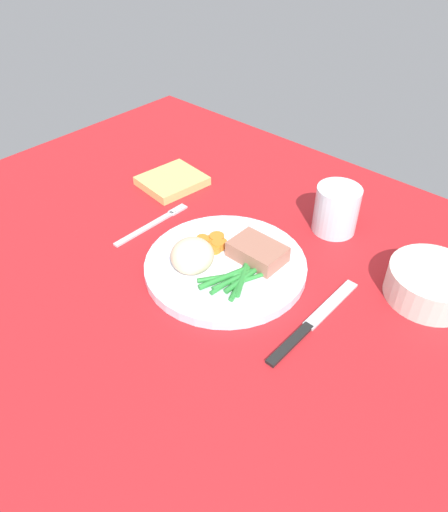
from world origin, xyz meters
TOP-DOWN VIEW (x-y plane):
  - dining_table at (0.00, 0.00)cm, footprint 120.00×90.00cm
  - dinner_plate at (-0.33, 1.54)cm, footprint 25.21×25.21cm
  - meat_portion at (3.07, 5.51)cm, footprint 8.39×5.74cm
  - mashed_potatoes at (-2.60, -3.00)cm, footprint 6.44×6.59cm
  - carrot_slices at (-4.07, 3.54)cm, footprint 5.10×4.34cm
  - green_beans at (4.08, -0.95)cm, footprint 7.06×9.38cm
  - fork at (-17.53, 1.28)cm, footprint 1.44×16.60cm
  - knife at (16.48, 1.25)cm, footprint 1.70×20.50cm
  - water_glass at (6.67, 22.12)cm, footprint 7.50×7.50cm
  - salad_bowl at (25.89, 17.23)cm, footprint 12.70×12.70cm
  - napkin at (-24.98, 13.45)cm, footprint 11.52×12.56cm

SIDE VIEW (x-z plane):
  - dining_table at x=0.00cm, z-range 0.00..2.00cm
  - knife at x=16.48cm, z-range 1.88..2.52cm
  - fork at x=-17.53cm, z-range 2.00..2.40cm
  - dinner_plate at x=-0.33cm, z-range 2.00..3.60cm
  - napkin at x=-24.98cm, z-range 2.00..3.66cm
  - green_beans at x=4.08cm, z-range 3.55..4.44cm
  - carrot_slices at x=-4.07cm, z-range 3.50..4.80cm
  - salad_bowl at x=25.89cm, z-range 2.31..7.08cm
  - meat_portion at x=3.07cm, z-range 3.60..6.22cm
  - water_glass at x=6.67cm, z-range 1.38..9.59cm
  - mashed_potatoes at x=-2.60cm, z-range 3.60..8.76cm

